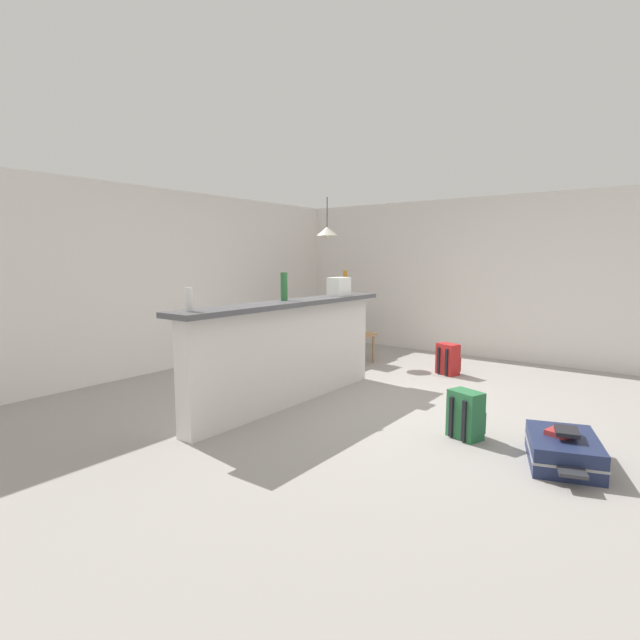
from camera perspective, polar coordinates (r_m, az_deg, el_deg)
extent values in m
cube|color=gray|center=(5.59, 5.82, -9.24)|extent=(13.00, 13.00, 0.05)
cube|color=silver|center=(7.41, -14.81, 4.63)|extent=(6.60, 0.10, 2.50)
cube|color=silver|center=(8.25, 15.09, 4.87)|extent=(0.10, 6.00, 2.50)
cube|color=silver|center=(5.23, -3.63, -4.12)|extent=(2.80, 0.20, 1.06)
cube|color=#4C4C51|center=(5.15, -3.68, 1.96)|extent=(2.96, 0.40, 0.05)
cylinder|color=silver|center=(4.28, -15.12, 2.35)|extent=(0.07, 0.07, 0.20)
cylinder|color=#2D6B38|center=(5.20, -4.24, 3.94)|extent=(0.07, 0.07, 0.30)
cylinder|color=#9E661E|center=(6.14, 2.97, 4.45)|extent=(0.06, 0.06, 0.30)
cube|color=silver|center=(5.85, 2.23, 3.94)|extent=(0.26, 0.18, 0.22)
cube|color=#332319|center=(7.68, 0.63, 0.99)|extent=(1.10, 0.80, 0.04)
cylinder|color=#332319|center=(7.14, 0.52, -2.48)|extent=(0.06, 0.06, 0.70)
cylinder|color=#332319|center=(7.95, 4.69, -1.51)|extent=(0.06, 0.06, 0.70)
cylinder|color=#332319|center=(7.56, -3.65, -1.96)|extent=(0.06, 0.06, 0.70)
cylinder|color=#332319|center=(8.32, 0.72, -1.09)|extent=(0.06, 0.06, 0.70)
cube|color=#9E754C|center=(7.27, 4.53, -1.69)|extent=(0.42, 0.42, 0.04)
cube|color=#9E754C|center=(7.34, 3.40, 0.45)|extent=(0.40, 0.06, 0.48)
cylinder|color=#9E754C|center=(7.09, 4.83, -3.77)|extent=(0.04, 0.04, 0.41)
cylinder|color=#9E754C|center=(7.36, 6.25, -3.39)|extent=(0.04, 0.04, 0.41)
cylinder|color=#9E754C|center=(7.28, 2.75, -3.47)|extent=(0.04, 0.04, 0.41)
cylinder|color=#9E754C|center=(7.53, 4.21, -3.12)|extent=(0.04, 0.04, 0.41)
cylinder|color=black|center=(7.75, 0.84, 12.48)|extent=(0.01, 0.01, 0.47)
cone|color=white|center=(7.73, 0.84, 10.36)|extent=(0.34, 0.34, 0.14)
sphere|color=white|center=(7.73, 0.83, 9.77)|extent=(0.07, 0.07, 0.07)
cube|color=#1E284C|center=(4.25, 26.61, -13.50)|extent=(0.80, 0.67, 0.22)
cube|color=gray|center=(4.25, 26.61, -13.50)|extent=(0.81, 0.68, 0.02)
cube|color=#2D2D33|center=(3.87, 27.49, -15.60)|extent=(0.19, 0.21, 0.02)
cube|color=#286B3D|center=(4.49, 16.68, -10.58)|extent=(0.26, 0.32, 0.42)
cube|color=#205530|center=(4.59, 17.55, -11.17)|extent=(0.13, 0.23, 0.19)
cube|color=black|center=(4.38, 16.53, -11.32)|extent=(0.03, 0.04, 0.36)
cube|color=black|center=(4.46, 15.13, -10.90)|extent=(0.03, 0.04, 0.36)
cube|color=red|center=(6.79, 14.75, -4.45)|extent=(0.27, 0.33, 0.42)
cube|color=maroon|center=(6.88, 15.35, -4.94)|extent=(0.13, 0.23, 0.19)
cube|color=black|center=(6.67, 14.61, -4.83)|extent=(0.04, 0.04, 0.36)
cube|color=black|center=(6.76, 13.73, -4.64)|extent=(0.04, 0.04, 0.36)
cube|color=#AD2D2D|center=(4.24, 26.41, -11.66)|extent=(0.25, 0.21, 0.04)
cube|color=black|center=(4.17, 26.96, -11.54)|extent=(0.25, 0.21, 0.03)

